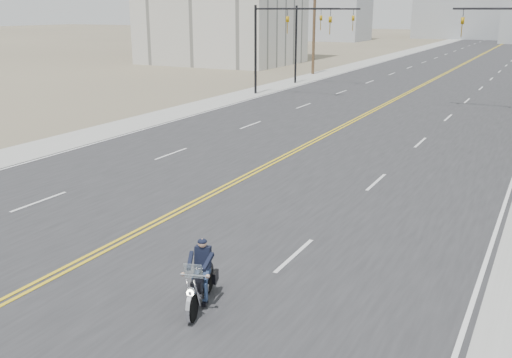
{
  "coord_description": "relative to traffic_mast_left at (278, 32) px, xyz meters",
  "views": [
    {
      "loc": [
        10.88,
        -9.48,
        6.62
      ],
      "look_at": [
        3.02,
        5.46,
        1.6
      ],
      "focal_mm": 40.0,
      "sensor_mm": 36.0,
      "label": 1
    }
  ],
  "objects": [
    {
      "name": "ground_plane",
      "position": [
        8.98,
        -32.0,
        -4.94
      ],
      "size": [
        400.0,
        400.0,
        0.0
      ],
      "primitive_type": "plane",
      "color": "#776D56",
      "rests_on": "ground"
    },
    {
      "name": "traffic_mast_far",
      "position": [
        -0.33,
        8.0,
        -0.06
      ],
      "size": [
        6.1,
        0.26,
        7.0
      ],
      "color": "black",
      "rests_on": "ground"
    },
    {
      "name": "traffic_mast_left",
      "position": [
        0.0,
        0.0,
        0.0
      ],
      "size": [
        7.1,
        0.26,
        7.0
      ],
      "color": "black",
      "rests_on": "ground"
    },
    {
      "name": "haze_bldg_f",
      "position": [
        -41.02,
        98.0,
        3.06
      ],
      "size": [
        12.0,
        12.0,
        16.0
      ],
      "primitive_type": "cube",
      "color": "#ADB2B7",
      "rests_on": "ground"
    },
    {
      "name": "road",
      "position": [
        8.98,
        38.0,
        -4.93
      ],
      "size": [
        20.0,
        200.0,
        0.01
      ],
      "primitive_type": "cube",
      "color": "#303033",
      "rests_on": "ground"
    },
    {
      "name": "motorcyclist",
      "position": [
        13.17,
        -31.54,
        -4.16
      ],
      "size": [
        1.43,
        2.17,
        1.56
      ],
      "primitive_type": null,
      "rotation": [
        0.0,
        0.0,
        3.45
      ],
      "color": "black",
      "rests_on": "ground"
    },
    {
      "name": "sidewalk_left",
      "position": [
        -2.52,
        38.0,
        -4.93
      ],
      "size": [
        3.0,
        200.0,
        0.01
      ],
      "primitive_type": "cube",
      "color": "#A5A5A0",
      "rests_on": "ground"
    },
    {
      "name": "utility_pole_left",
      "position": [
        -3.52,
        16.0,
        0.54
      ],
      "size": [
        2.2,
        0.3,
        10.5
      ],
      "color": "brown",
      "rests_on": "ground"
    }
  ]
}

